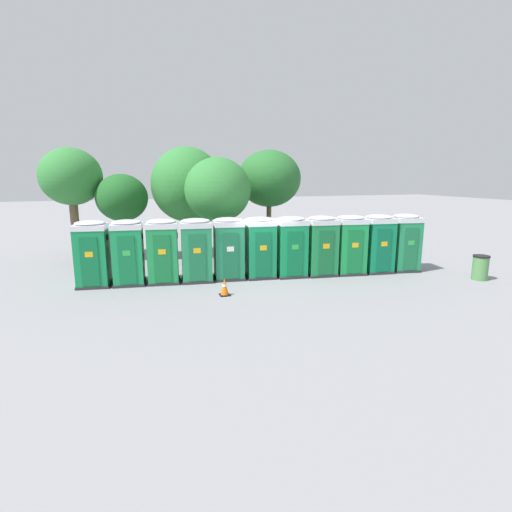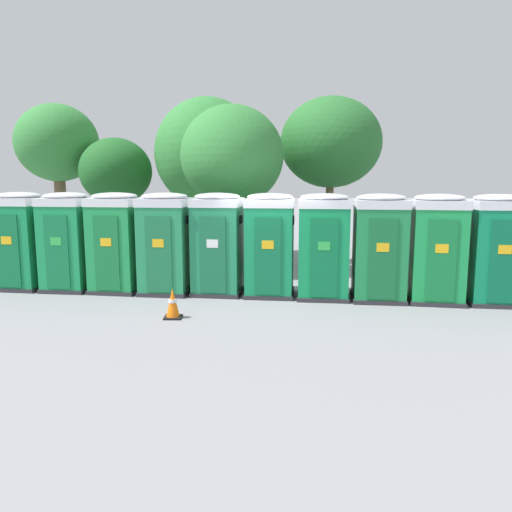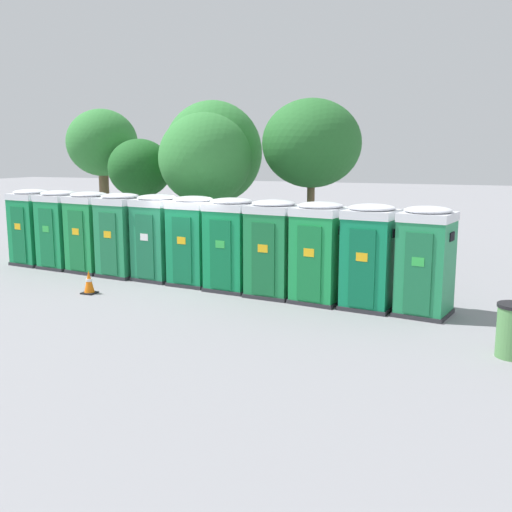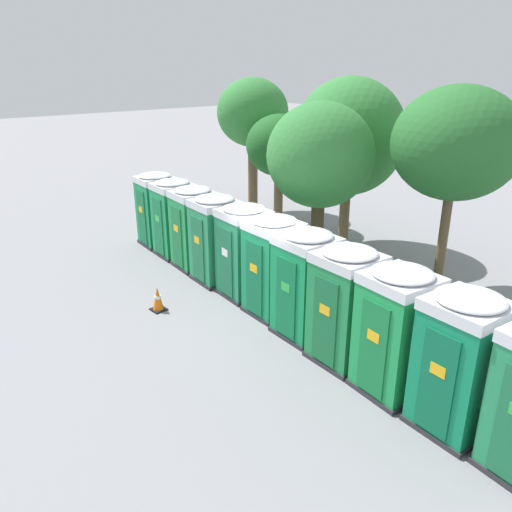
% 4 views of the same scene
% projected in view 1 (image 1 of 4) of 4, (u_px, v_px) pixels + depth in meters
% --- Properties ---
extents(ground_plane, '(120.00, 120.00, 0.00)m').
position_uv_depth(ground_plane, '(259.00, 276.00, 17.00)').
color(ground_plane, gray).
extents(portapotty_0, '(1.36, 1.36, 2.54)m').
position_uv_depth(portapotty_0, '(92.00, 253.00, 15.24)').
color(portapotty_0, '#2D2D33').
rests_on(portapotty_0, ground).
extents(portapotty_1, '(1.32, 1.34, 2.54)m').
position_uv_depth(portapotty_1, '(128.00, 252.00, 15.49)').
color(portapotty_1, '#2D2D33').
rests_on(portapotty_1, ground).
extents(portapotty_2, '(1.38, 1.37, 2.54)m').
position_uv_depth(portapotty_2, '(163.00, 251.00, 15.76)').
color(portapotty_2, '#2D2D33').
rests_on(portapotty_2, ground).
extents(portapotty_3, '(1.37, 1.35, 2.54)m').
position_uv_depth(portapotty_3, '(196.00, 250.00, 15.99)').
color(portapotty_3, '#2D2D33').
rests_on(portapotty_3, ground).
extents(portapotty_4, '(1.37, 1.36, 2.54)m').
position_uv_depth(portapotty_4, '(229.00, 248.00, 16.34)').
color(portapotty_4, '#2D2D33').
rests_on(portapotty_4, ground).
extents(portapotty_5, '(1.32, 1.32, 2.54)m').
position_uv_depth(portapotty_5, '(260.00, 247.00, 16.58)').
color(portapotty_5, '#2D2D33').
rests_on(portapotty_5, ground).
extents(portapotty_6, '(1.36, 1.33, 2.54)m').
position_uv_depth(portapotty_6, '(291.00, 246.00, 16.77)').
color(portapotty_6, '#2D2D33').
rests_on(portapotty_6, ground).
extents(portapotty_7, '(1.36, 1.33, 2.54)m').
position_uv_depth(portapotty_7, '(321.00, 245.00, 16.98)').
color(portapotty_7, '#2D2D33').
rests_on(portapotty_7, ground).
extents(portapotty_8, '(1.40, 1.38, 2.54)m').
position_uv_depth(portapotty_8, '(350.00, 244.00, 17.23)').
color(portapotty_8, '#2D2D33').
rests_on(portapotty_8, ground).
extents(portapotty_9, '(1.36, 1.35, 2.54)m').
position_uv_depth(portapotty_9, '(378.00, 243.00, 17.50)').
color(portapotty_9, '#2D2D33').
rests_on(portapotty_9, ground).
extents(portapotty_10, '(1.36, 1.38, 2.54)m').
position_uv_depth(portapotty_10, '(404.00, 242.00, 17.79)').
color(portapotty_10, '#2D2D33').
rests_on(portapotty_10, ground).
extents(street_tree_0, '(3.06, 3.06, 5.04)m').
position_uv_depth(street_tree_0, '(218.00, 191.00, 18.50)').
color(street_tree_0, '#4C3826').
rests_on(street_tree_0, ground).
extents(street_tree_1, '(3.67, 3.67, 5.66)m').
position_uv_depth(street_tree_1, '(187.00, 185.00, 20.57)').
color(street_tree_1, brown).
rests_on(street_tree_1, ground).
extents(street_tree_2, '(3.31, 3.31, 5.52)m').
position_uv_depth(street_tree_2, '(269.00, 179.00, 20.89)').
color(street_tree_2, brown).
rests_on(street_tree_2, ground).
extents(street_tree_3, '(2.95, 2.95, 5.54)m').
position_uv_depth(street_tree_3, '(71.00, 178.00, 19.45)').
color(street_tree_3, brown).
rests_on(street_tree_3, ground).
extents(street_tree_4, '(2.51, 2.51, 4.29)m').
position_uv_depth(street_tree_4, '(122.00, 199.00, 19.68)').
color(street_tree_4, brown).
rests_on(street_tree_4, ground).
extents(trash_can, '(0.65, 0.65, 1.01)m').
position_uv_depth(trash_can, '(480.00, 268.00, 16.30)').
color(trash_can, '#518C4C').
rests_on(trash_can, ground).
extents(traffic_cone, '(0.36, 0.36, 0.64)m').
position_uv_depth(traffic_cone, '(225.00, 287.00, 14.18)').
color(traffic_cone, black).
rests_on(traffic_cone, ground).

